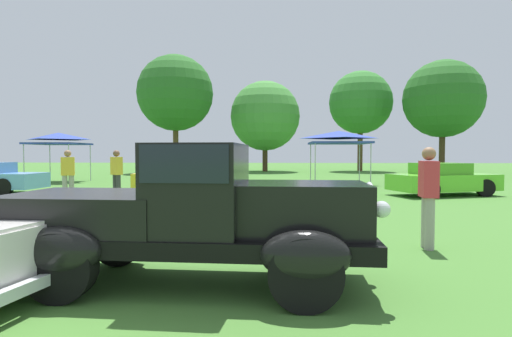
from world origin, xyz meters
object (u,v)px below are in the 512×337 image
show_car_yellow (191,178)px  spectator_between_cars (68,174)px  feature_pickup_truck (193,213)px  spectator_by_row (117,173)px  canopy_tent_left_field (58,138)px  canopy_tent_center_field (339,137)px  spectator_near_truck (428,194)px  show_car_lime (443,180)px

show_car_yellow → spectator_between_cars: size_ratio=2.73×
feature_pickup_truck → spectator_between_cars: feature_pickup_truck is taller
spectator_by_row → canopy_tent_left_field: 10.60m
canopy_tent_center_field → canopy_tent_left_field: bearing=176.2°
canopy_tent_left_field → spectator_by_row: bearing=-51.2°
feature_pickup_truck → spectator_by_row: feature_pickup_truck is taller
show_car_yellow → spectator_by_row: (-1.98, -2.61, 0.31)m
spectator_between_cars → spectator_near_truck: bearing=-32.7°
spectator_between_cars → feature_pickup_truck: bearing=-53.8°
spectator_between_cars → canopy_tent_left_field: bearing=120.8°
spectator_near_truck → canopy_tent_center_field: size_ratio=0.58×
show_car_yellow → show_car_lime: same height
spectator_by_row → feature_pickup_truck: bearing=-62.5°
feature_pickup_truck → canopy_tent_center_field: canopy_tent_center_field is taller
canopy_tent_left_field → canopy_tent_center_field: size_ratio=0.94×
show_car_yellow → spectator_by_row: 3.29m
show_car_yellow → spectator_by_row: spectator_by_row is taller
feature_pickup_truck → canopy_tent_center_field: (4.12, 15.61, 1.56)m
feature_pickup_truck → show_car_yellow: bearing=102.3°
spectator_by_row → canopy_tent_left_field: bearing=128.8°
feature_pickup_truck → spectator_between_cars: bearing=126.2°
spectator_near_truck → canopy_tent_left_field: bearing=134.8°
spectator_between_cars → canopy_tent_center_field: bearing=37.4°
show_car_lime → canopy_tent_left_field: 19.28m
spectator_near_truck → spectator_between_cars: (-9.36, 6.00, 0.00)m
show_car_yellow → canopy_tent_center_field: 8.17m
spectator_between_cars → canopy_tent_center_field: canopy_tent_center_field is taller
feature_pickup_truck → spectator_near_truck: 4.04m
spectator_near_truck → spectator_by_row: same height
spectator_between_cars → spectator_by_row: size_ratio=1.00×
spectator_by_row → canopy_tent_center_field: size_ratio=0.58×
show_car_yellow → show_car_lime: size_ratio=1.09×
spectator_between_cars → spectator_by_row: (1.44, 0.45, 0.00)m
show_car_yellow → spectator_near_truck: spectator_near_truck is taller
feature_pickup_truck → spectator_near_truck: (3.52, 1.99, 0.05)m
canopy_tent_left_field → canopy_tent_center_field: bearing=-3.8°
show_car_lime → canopy_tent_center_field: canopy_tent_center_field is taller
show_car_yellow → canopy_tent_center_field: (6.54, 4.55, 1.82)m
spectator_by_row → spectator_between_cars: bearing=-162.7°
canopy_tent_center_field → spectator_near_truck: bearing=-92.5°
canopy_tent_left_field → spectator_near_truck: bearing=-45.2°
feature_pickup_truck → canopy_tent_left_field: canopy_tent_left_field is taller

